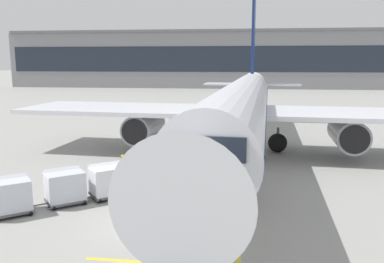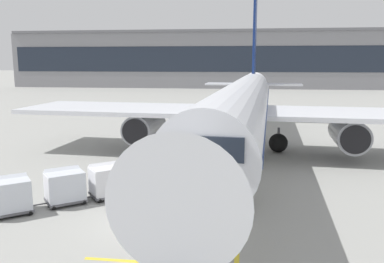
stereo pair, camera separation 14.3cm
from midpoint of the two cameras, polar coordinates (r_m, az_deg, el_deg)
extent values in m
plane|color=gray|center=(19.69, -7.85, -12.91)|extent=(600.00, 600.00, 0.00)
cylinder|color=silver|center=(32.26, 6.99, 3.68)|extent=(6.50, 38.01, 3.99)
cube|color=navy|center=(32.26, 6.99, 3.68)|extent=(6.43, 36.50, 0.48)
cone|color=silver|center=(11.82, 0.06, -7.34)|extent=(4.04, 4.23, 3.79)
cone|color=silver|center=(54.23, 8.58, 6.51)|extent=(3.81, 6.59, 3.39)
cube|color=silver|center=(35.26, -9.02, 3.19)|extent=(18.43, 8.75, 0.36)
cylinder|color=#93969E|center=(34.27, -7.02, 0.65)|extent=(2.79, 5.07, 2.47)
cylinder|color=black|center=(31.92, -8.38, -0.07)|extent=(2.10, 0.26, 2.10)
cube|color=silver|center=(34.08, 23.73, 2.23)|extent=(18.43, 8.75, 0.36)
cylinder|color=#93969E|center=(33.24, 21.32, -0.26)|extent=(2.79, 5.07, 2.47)
cylinder|color=black|center=(30.82, 22.15, -1.08)|extent=(2.10, 0.26, 2.10)
cube|color=navy|center=(52.63, 8.69, 13.13)|extent=(0.58, 4.55, 11.35)
cube|color=silver|center=(52.31, 8.50, 6.71)|extent=(12.39, 3.83, 0.20)
cube|color=#1E2633|center=(14.34, 2.13, -1.77)|extent=(2.90, 1.98, 0.88)
cylinder|color=#47474C|center=(21.65, 4.79, -6.59)|extent=(0.22, 0.22, 1.31)
sphere|color=black|center=(21.85, 4.77, -8.24)|extent=(1.61, 1.61, 1.61)
cylinder|color=#47474C|center=(34.82, 2.19, -0.20)|extent=(0.22, 0.22, 1.31)
sphere|color=black|center=(34.94, 2.18, -1.26)|extent=(1.61, 1.61, 1.61)
cylinder|color=#47474C|center=(34.46, 12.07, -0.52)|extent=(0.22, 0.22, 1.31)
sphere|color=black|center=(34.58, 12.03, -1.59)|extent=(1.61, 1.61, 1.61)
cube|color=silver|center=(25.14, -4.19, -6.50)|extent=(3.65, 3.39, 0.44)
cube|color=black|center=(24.89, -6.50, -5.34)|extent=(0.82, 0.81, 0.70)
cylinder|color=#333338|center=(25.17, -5.11, -5.03)|extent=(0.08, 0.08, 0.80)
cube|color=silver|center=(25.46, -1.70, -3.77)|extent=(4.42, 3.84, 1.85)
cube|color=black|center=(25.44, -1.70, -3.58)|extent=(4.22, 3.64, 1.70)
cube|color=#333338|center=(25.07, -1.18, -3.71)|extent=(3.83, 3.14, 1.89)
cube|color=#333338|center=(25.80, -2.20, -3.32)|extent=(3.83, 3.14, 1.89)
cylinder|color=black|center=(25.16, -0.97, -6.99)|extent=(0.56, 0.51, 0.56)
cylinder|color=black|center=(26.37, -2.65, -6.19)|extent=(0.56, 0.51, 0.56)
cylinder|color=black|center=(24.06, -5.87, -7.84)|extent=(0.56, 0.51, 0.56)
cylinder|color=black|center=(25.33, -7.36, -6.95)|extent=(0.56, 0.51, 0.56)
cube|color=#515156|center=(23.45, -11.90, -8.67)|extent=(2.56, 2.49, 0.12)
cylinder|color=#4C4C51|center=(23.08, -15.10, -9.14)|extent=(0.59, 0.49, 0.07)
cube|color=silver|center=(23.21, -11.97, -6.77)|extent=(2.42, 2.35, 1.50)
cube|color=silver|center=(23.44, -12.36, -5.28)|extent=(1.96, 1.79, 0.74)
cube|color=silver|center=(22.93, -14.26, -7.07)|extent=(0.91, 1.15, 1.38)
sphere|color=black|center=(23.86, -14.28, -8.59)|extent=(0.30, 0.30, 0.30)
sphere|color=black|center=(22.63, -13.25, -9.58)|extent=(0.30, 0.30, 0.30)
sphere|color=black|center=(24.34, -10.65, -8.08)|extent=(0.30, 0.30, 0.30)
sphere|color=black|center=(23.13, -9.43, -9.01)|extent=(0.30, 0.30, 0.30)
cube|color=#515156|center=(23.01, -17.75, -9.31)|extent=(2.56, 2.49, 0.12)
cylinder|color=#4C4C51|center=(22.76, -21.10, -9.75)|extent=(0.59, 0.49, 0.07)
cube|color=silver|center=(22.76, -17.86, -7.38)|extent=(2.42, 2.35, 1.50)
cube|color=silver|center=(23.00, -18.18, -5.86)|extent=(1.96, 1.79, 0.74)
cube|color=silver|center=(22.57, -20.26, -7.67)|extent=(0.91, 1.15, 1.38)
sphere|color=black|center=(23.50, -20.06, -9.19)|extent=(0.30, 0.30, 0.30)
sphere|color=black|center=(22.24, -19.35, -10.24)|extent=(0.30, 0.30, 0.30)
sphere|color=black|center=(23.83, -16.25, -8.71)|extent=(0.30, 0.30, 0.30)
sphere|color=black|center=(22.58, -15.33, -9.71)|extent=(0.30, 0.30, 0.30)
cube|color=#515156|center=(22.48, -24.62, -10.22)|extent=(2.56, 2.49, 0.12)
cube|color=silver|center=(22.23, -24.77, -8.26)|extent=(2.42, 2.35, 1.50)
cube|color=silver|center=(22.47, -25.00, -6.68)|extent=(1.96, 1.79, 0.74)
sphere|color=black|center=(23.22, -22.83, -9.60)|extent=(0.30, 0.30, 0.30)
sphere|color=black|center=(21.95, -22.28, -10.70)|extent=(0.30, 0.30, 0.30)
cylinder|color=#514C42|center=(24.87, -4.70, -6.86)|extent=(0.15, 0.15, 0.86)
cylinder|color=#514C42|center=(24.79, -5.06, -6.92)|extent=(0.15, 0.15, 0.86)
cube|color=orange|center=(24.63, -4.90, -5.29)|extent=(0.44, 0.43, 0.58)
cube|color=white|center=(24.52, -4.76, -5.35)|extent=(0.27, 0.23, 0.08)
sphere|color=beige|center=(24.52, -4.92, -4.36)|extent=(0.21, 0.21, 0.21)
sphere|color=yellow|center=(24.51, -4.92, -4.21)|extent=(0.23, 0.23, 0.23)
cylinder|color=orange|center=(24.75, -4.41, -5.32)|extent=(0.09, 0.09, 0.56)
cylinder|color=orange|center=(24.53, -5.40, -5.47)|extent=(0.09, 0.09, 0.56)
cylinder|color=#333847|center=(26.38, -9.99, -5.99)|extent=(0.15, 0.15, 0.86)
cylinder|color=#333847|center=(26.20, -9.94, -6.10)|extent=(0.15, 0.15, 0.86)
cube|color=orange|center=(26.10, -10.01, -4.53)|extent=(0.38, 0.45, 0.58)
cube|color=white|center=(26.12, -9.74, -4.51)|extent=(0.15, 0.31, 0.08)
sphere|color=brown|center=(26.00, -10.04, -3.65)|extent=(0.21, 0.21, 0.21)
sphere|color=yellow|center=(25.99, -10.04, -3.50)|extent=(0.23, 0.23, 0.23)
cylinder|color=orange|center=(26.34, -10.08, -4.50)|extent=(0.09, 0.09, 0.56)
cylinder|color=orange|center=(25.88, -9.93, -4.76)|extent=(0.09, 0.09, 0.56)
cylinder|color=black|center=(23.34, -7.24, -8.05)|extent=(0.15, 0.15, 0.86)
cylinder|color=black|center=(23.48, -7.49, -7.94)|extent=(0.15, 0.15, 0.86)
cube|color=orange|center=(23.20, -7.41, -6.30)|extent=(0.44, 0.43, 0.58)
cube|color=white|center=(23.13, -7.67, -6.36)|extent=(0.26, 0.23, 0.08)
sphere|color=brown|center=(23.09, -7.43, -5.33)|extent=(0.21, 0.21, 0.21)
sphere|color=yellow|center=(23.07, -7.44, -5.16)|extent=(0.23, 0.23, 0.23)
cylinder|color=orange|center=(23.02, -7.07, -6.55)|extent=(0.09, 0.09, 0.56)
cylinder|color=orange|center=(23.40, -7.74, -6.29)|extent=(0.09, 0.09, 0.56)
cube|color=black|center=(29.08, -4.22, -5.18)|extent=(0.65, 0.65, 0.05)
cone|color=orange|center=(28.99, -4.23, -4.47)|extent=(0.52, 0.52, 0.69)
cylinder|color=white|center=(28.98, -4.23, -4.41)|extent=(0.29, 0.29, 0.08)
cube|color=black|center=(30.90, -4.64, -4.27)|extent=(0.64, 0.64, 0.05)
cone|color=orange|center=(30.81, -4.65, -3.62)|extent=(0.51, 0.51, 0.67)
cylinder|color=white|center=(30.80, -4.65, -3.56)|extent=(0.28, 0.28, 0.08)
cube|color=yellow|center=(32.96, 6.73, -3.44)|extent=(0.20, 110.00, 0.01)
cube|color=gray|center=(120.93, 0.33, 10.12)|extent=(107.71, 16.14, 15.62)
cube|color=#1E2633|center=(112.87, -0.15, 10.32)|extent=(104.48, 0.10, 7.03)
cube|color=slate|center=(119.62, 0.25, 14.03)|extent=(106.64, 13.72, 0.70)
camera|label=1|loc=(0.07, -90.16, -0.03)|focal=37.27mm
camera|label=2|loc=(0.07, 89.84, 0.03)|focal=37.27mm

